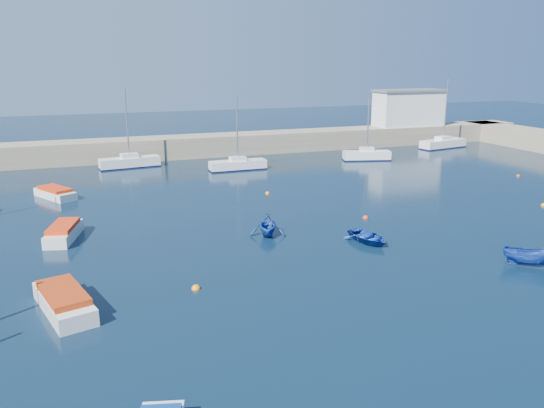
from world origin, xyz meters
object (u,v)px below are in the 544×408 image
object	(u,v)px
harbor_office	(408,109)
sailboat_5	(130,162)
motorboat_0	(64,301)
dinghy_center	(368,237)
sailboat_7	(367,155)
dinghy_right	(529,257)
motorboat_2	(55,193)
sailboat_8	(443,143)
dinghy_left	(268,225)
sailboat_6	(238,165)
motorboat_1	(64,232)

from	to	relation	value
harbor_office	sailboat_5	bearing A→B (deg)	-172.98
motorboat_0	dinghy_center	world-z (taller)	motorboat_0
dinghy_center	sailboat_7	bearing A→B (deg)	49.37
motorboat_0	dinghy_right	world-z (taller)	dinghy_right
sailboat_7	dinghy_center	bearing A→B (deg)	165.34
sailboat_5	motorboat_2	world-z (taller)	sailboat_5
sailboat_8	dinghy_left	bearing A→B (deg)	117.19
sailboat_6	motorboat_0	world-z (taller)	sailboat_6
sailboat_6	motorboat_1	world-z (taller)	sailboat_6
sailboat_5	dinghy_center	distance (m)	34.85
sailboat_6	motorboat_1	bearing A→B (deg)	136.01
sailboat_5	sailboat_6	distance (m)	12.67
sailboat_5	dinghy_center	size ratio (longest dim) A/B	2.62
sailboat_8	motorboat_2	bearing A→B (deg)	92.30
sailboat_5	motorboat_0	distance (m)	37.01
dinghy_right	sailboat_6	bearing A→B (deg)	49.50
sailboat_7	dinghy_right	bearing A→B (deg)	-179.07
dinghy_center	harbor_office	bearing A→B (deg)	42.11
sailboat_6	motorboat_2	bearing A→B (deg)	108.67
motorboat_1	motorboat_2	bearing A→B (deg)	108.75
motorboat_2	harbor_office	bearing A→B (deg)	-10.28
sailboat_7	motorboat_0	bearing A→B (deg)	146.79
sailboat_5	motorboat_0	bearing A→B (deg)	162.33
sailboat_5	dinghy_center	bearing A→B (deg)	-166.00
dinghy_left	sailboat_6	bearing A→B (deg)	100.99
dinghy_left	motorboat_1	bearing A→B (deg)	-174.28
dinghy_center	dinghy_right	distance (m)	9.91
motorboat_2	motorboat_0	bearing A→B (deg)	-117.29
motorboat_1	sailboat_5	bearing A→B (deg)	89.20
sailboat_5	dinghy_right	world-z (taller)	sailboat_5
harbor_office	sailboat_6	world-z (taller)	sailboat_6
motorboat_1	dinghy_right	xyz separation A→B (m)	(26.37, -14.89, 0.06)
harbor_office	motorboat_2	world-z (taller)	harbor_office
motorboat_0	dinghy_center	xyz separation A→B (m)	(19.32, 3.95, -0.19)
sailboat_7	dinghy_right	world-z (taller)	sailboat_7
harbor_office	sailboat_6	distance (m)	31.62
sailboat_5	motorboat_2	bearing A→B (deg)	140.34
harbor_office	motorboat_1	size ratio (longest dim) A/B	2.11
motorboat_2	dinghy_center	world-z (taller)	motorboat_2
harbor_office	motorboat_1	distance (m)	56.34
motorboat_0	sailboat_6	bearing A→B (deg)	44.20
sailboat_6	motorboat_0	size ratio (longest dim) A/B	1.55
dinghy_center	dinghy_right	xyz separation A→B (m)	(6.87, -7.13, 0.22)
sailboat_8	motorboat_0	bearing A→B (deg)	115.20
motorboat_2	dinghy_right	distance (m)	38.65
motorboat_0	dinghy_right	distance (m)	26.39
motorboat_1	motorboat_2	size ratio (longest dim) A/B	0.96
sailboat_5	motorboat_1	size ratio (longest dim) A/B	1.89
harbor_office	sailboat_8	distance (m)	7.53
motorboat_1	dinghy_center	xyz separation A→B (m)	(19.49, -7.76, -0.16)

